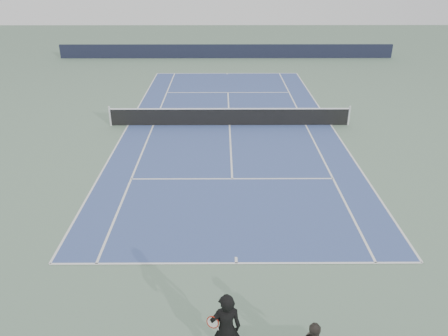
{
  "coord_description": "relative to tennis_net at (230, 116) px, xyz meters",
  "views": [
    {
      "loc": [
        -0.42,
        -22.24,
        8.07
      ],
      "look_at": [
        -0.34,
        -7.65,
        1.1
      ],
      "focal_mm": 35.0,
      "sensor_mm": 36.0,
      "label": 1
    }
  ],
  "objects": [
    {
      "name": "ground",
      "position": [
        0.0,
        0.0,
        -0.5
      ],
      "size": [
        80.0,
        80.0,
        0.0
      ],
      "primitive_type": "plane",
      "color": "slate"
    },
    {
      "name": "court_surface",
      "position": [
        0.0,
        0.0,
        -0.5
      ],
      "size": [
        10.97,
        23.77,
        0.01
      ],
      "primitive_type": "cube",
      "color": "#3A4E89",
      "rests_on": "ground"
    },
    {
      "name": "tennis_net",
      "position": [
        0.0,
        0.0,
        0.0
      ],
      "size": [
        12.9,
        0.1,
        1.07
      ],
      "color": "silver",
      "rests_on": "ground"
    },
    {
      "name": "windscreen_far",
      "position": [
        0.0,
        17.88,
        0.1
      ],
      "size": [
        30.0,
        0.25,
        1.2
      ],
      "primitive_type": "cube",
      "color": "black",
      "rests_on": "ground"
    },
    {
      "name": "tennis_player",
      "position": [
        -0.34,
        -15.31,
        0.43
      ],
      "size": [
        0.84,
        0.6,
        1.87
      ],
      "color": "black",
      "rests_on": "ground"
    }
  ]
}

